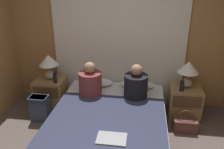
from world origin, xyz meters
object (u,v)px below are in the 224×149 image
at_px(beer_bottle_on_left_stand, 55,78).
at_px(handbag_on_floor, 185,125).
at_px(nightstand_right, 184,102).
at_px(person_left_in_bed, 90,82).
at_px(backpack_on_floor, 40,107).
at_px(laptop_on_bed, 112,139).
at_px(pillow_right, 137,84).
at_px(pillow_left, 96,82).
at_px(bed, 109,124).
at_px(nightstand_left, 51,93).
at_px(lamp_right, 188,70).
at_px(person_right_in_bed, 136,85).
at_px(beer_bottle_on_right_stand, 182,86).
at_px(lamp_left, 49,63).

bearing_deg(beer_bottle_on_left_stand, handbag_on_floor, -8.23).
distance_m(nightstand_right, person_left_in_bed, 1.60).
relative_size(nightstand_right, backpack_on_floor, 1.22).
xyz_separation_m(nightstand_right, beer_bottle_on_left_stand, (-2.17, -0.12, 0.36)).
distance_m(person_left_in_bed, laptop_on_bed, 1.24).
bearing_deg(pillow_right, pillow_left, 180.00).
height_order(backpack_on_floor, handbag_on_floor, backpack_on_floor).
relative_size(bed, laptop_on_bed, 5.84).
bearing_deg(person_left_in_bed, nightstand_right, 8.43).
height_order(nightstand_right, laptop_on_bed, nightstand_right).
relative_size(nightstand_left, lamp_right, 1.21).
relative_size(bed, handbag_on_floor, 5.61).
height_order(nightstand_left, pillow_left, pillow_left).
bearing_deg(person_left_in_bed, handbag_on_floor, -7.62).
bearing_deg(person_right_in_bed, nightstand_right, 15.75).
bearing_deg(pillow_left, person_right_in_bed, -26.85).
bearing_deg(nightstand_left, pillow_right, 5.00).
bearing_deg(person_left_in_bed, beer_bottle_on_right_stand, 4.28).
height_order(nightstand_left, pillow_right, pillow_right).
height_order(pillow_right, beer_bottle_on_right_stand, beer_bottle_on_right_stand).
relative_size(pillow_right, beer_bottle_on_right_stand, 2.62).
height_order(person_left_in_bed, beer_bottle_on_left_stand, person_left_in_bed).
height_order(lamp_left, pillow_right, lamp_left).
xyz_separation_m(bed, backpack_on_floor, (-1.18, 0.24, 0.04)).
bearing_deg(laptop_on_bed, lamp_right, 53.40).
distance_m(beer_bottle_on_right_stand, backpack_on_floor, 2.30).
xyz_separation_m(lamp_right, laptop_on_bed, (-1.03, -1.38, -0.38)).
height_order(lamp_right, backpack_on_floor, lamp_right).
height_order(person_right_in_bed, handbag_on_floor, person_right_in_bed).
height_order(lamp_left, beer_bottle_on_right_stand, lamp_left).
height_order(pillow_left, beer_bottle_on_left_stand, beer_bottle_on_left_stand).
relative_size(lamp_left, laptop_on_bed, 1.25).
height_order(pillow_left, person_right_in_bed, person_right_in_bed).
relative_size(bed, person_right_in_bed, 3.65).
bearing_deg(person_left_in_bed, backpack_on_floor, -163.71).
bearing_deg(backpack_on_floor, handbag_on_floor, 0.79).
relative_size(pillow_right, handbag_on_floor, 1.62).
xyz_separation_m(person_left_in_bed, handbag_on_floor, (1.51, -0.20, -0.52)).
height_order(nightstand_left, lamp_right, lamp_right).
bearing_deg(laptop_on_bed, handbag_on_floor, 42.52).
distance_m(lamp_right, beer_bottle_on_right_stand, 0.28).
distance_m(bed, backpack_on_floor, 1.20).
relative_size(pillow_right, beer_bottle_on_left_stand, 2.51).
height_order(bed, pillow_left, pillow_left).
bearing_deg(nightstand_left, person_right_in_bed, -8.57).
bearing_deg(person_left_in_bed, bed, -51.75).
distance_m(pillow_right, handbag_on_floor, 1.02).
bearing_deg(handbag_on_floor, nightstand_left, 169.38).
height_order(person_right_in_bed, beer_bottle_on_right_stand, person_right_in_bed).
height_order(pillow_right, laptop_on_bed, pillow_right).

